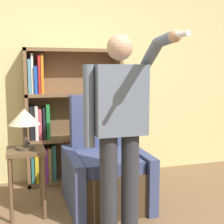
# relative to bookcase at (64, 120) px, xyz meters

# --- Properties ---
(wall_back) EXTENTS (8.00, 0.06, 2.80)m
(wall_back) POSITION_rel_bookcase_xyz_m (-0.09, 0.16, 0.61)
(wall_back) COLOR #DBCC84
(wall_back) RESTS_ON ground_plane
(bookcase) EXTENTS (1.20, 0.28, 1.67)m
(bookcase) POSITION_rel_bookcase_xyz_m (0.00, 0.00, 0.00)
(bookcase) COLOR brown
(bookcase) RESTS_ON ground_plane
(armchair) EXTENTS (0.81, 0.87, 1.14)m
(armchair) POSITION_rel_bookcase_xyz_m (0.31, -0.77, -0.43)
(armchair) COLOR #4C3823
(armchair) RESTS_ON ground_plane
(person_standing) EXTENTS (0.57, 0.78, 1.70)m
(person_standing) POSITION_rel_bookcase_xyz_m (0.24, -1.47, 0.19)
(person_standing) COLOR #2D2D33
(person_standing) RESTS_ON ground_plane
(side_table) EXTENTS (0.36, 0.36, 0.66)m
(side_table) POSITION_rel_bookcase_xyz_m (-0.49, -0.83, -0.28)
(side_table) COLOR brown
(side_table) RESTS_ON ground_plane
(table_lamp) EXTENTS (0.30, 0.30, 0.39)m
(table_lamp) POSITION_rel_bookcase_xyz_m (-0.49, -0.83, 0.17)
(table_lamp) COLOR #4C4233
(table_lamp) RESTS_ON side_table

